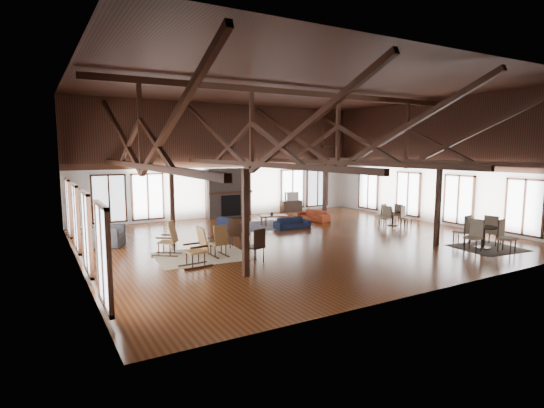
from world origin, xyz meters
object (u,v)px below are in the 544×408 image
sofa_navy_left (232,223)px  coffee_table (273,216)px  tv_console (291,206)px  sofa_orange (314,215)px  cafe_table_far (393,215)px  armchair (108,236)px  sofa_navy_front (292,223)px  cafe_table_near (484,233)px

sofa_navy_left → coffee_table: sofa_navy_left is taller
tv_console → sofa_orange: bearing=-102.3°
sofa_navy_left → cafe_table_far: (6.97, -3.13, 0.23)m
sofa_orange → armchair: bearing=-95.9°
sofa_navy_front → sofa_navy_left: (-2.40, 1.39, 0.00)m
coffee_table → armchair: size_ratio=1.20×
sofa_navy_front → armchair: (-7.91, 0.37, 0.13)m
sofa_orange → coffee_table: (-2.50, -0.22, 0.17)m
sofa_orange → armchair: size_ratio=1.52×
sofa_navy_front → tv_console: size_ratio=1.31×
sofa_navy_front → sofa_orange: 2.54m
sofa_orange → cafe_table_far: size_ratio=0.93×
armchair → tv_console: 11.58m
cafe_table_near → cafe_table_far: bearing=82.6°
sofa_navy_left → armchair: armchair is taller
sofa_navy_left → sofa_orange: 4.55m
armchair → coffee_table: bearing=-58.2°
coffee_table → sofa_navy_front: bearing=-57.8°
cafe_table_far → cafe_table_near: bearing=-97.4°
coffee_table → tv_console: bearing=62.4°
sofa_navy_left → sofa_orange: bearing=-98.7°
sofa_navy_left → sofa_navy_front: bearing=-128.2°
coffee_table → sofa_navy_left: bearing=-172.5°
sofa_orange → sofa_navy_front: bearing=-69.6°
sofa_navy_front → sofa_orange: sofa_orange is taller
sofa_orange → cafe_table_near: bearing=0.6°
sofa_orange → cafe_table_near: cafe_table_near is taller
sofa_orange → tv_console: size_ratio=1.38×
sofa_navy_front → cafe_table_near: size_ratio=0.76×
sofa_navy_front → coffee_table: bearing=108.4°
cafe_table_near → sofa_orange: bearing=102.1°
sofa_navy_left → cafe_table_far: bearing=-122.2°
cafe_table_near → tv_console: (-1.04, 11.44, -0.24)m
sofa_navy_left → sofa_orange: size_ratio=0.97×
armchair → cafe_table_far: cafe_table_far is taller
sofa_navy_front → coffee_table: 1.19m
sofa_navy_left → cafe_table_far: cafe_table_far is taller
armchair → tv_console: bearing=-42.4°
sofa_orange → coffee_table: 2.52m
sofa_navy_front → sofa_orange: bearing=33.1°
tv_console → sofa_navy_left: bearing=-148.6°
sofa_navy_left → cafe_table_near: bearing=-150.6°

